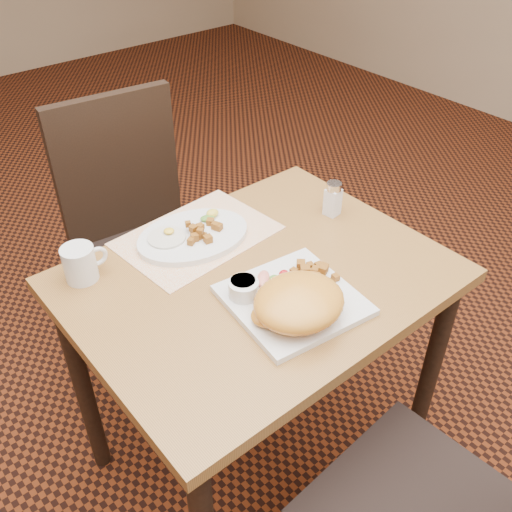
% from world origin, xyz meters
% --- Properties ---
extents(ground, '(8.00, 8.00, 0.00)m').
position_xyz_m(ground, '(0.00, 0.00, 0.00)').
color(ground, black).
rests_on(ground, ground).
extents(table, '(0.90, 0.70, 0.75)m').
position_xyz_m(table, '(0.00, 0.00, 0.64)').
color(table, '#9B672F').
rests_on(table, ground).
extents(chair_far, '(0.46, 0.47, 0.97)m').
position_xyz_m(chair_far, '(0.01, 0.65, 0.54)').
color(chair_far, black).
rests_on(chair_far, ground).
extents(placemat, '(0.42, 0.31, 0.00)m').
position_xyz_m(placemat, '(-0.02, 0.23, 0.75)').
color(placemat, white).
rests_on(placemat, table).
extents(plate_square, '(0.31, 0.31, 0.02)m').
position_xyz_m(plate_square, '(-0.01, -0.13, 0.76)').
color(plate_square, silver).
rests_on(plate_square, table).
extents(plate_oval, '(0.33, 0.27, 0.02)m').
position_xyz_m(plate_oval, '(-0.04, 0.22, 0.76)').
color(plate_oval, silver).
rests_on(plate_oval, placemat).
extents(hollandaise_mound, '(0.21, 0.19, 0.08)m').
position_xyz_m(hollandaise_mound, '(-0.04, -0.18, 0.80)').
color(hollandaise_mound, orange).
rests_on(hollandaise_mound, plate_square).
extents(ramekin, '(0.07, 0.07, 0.04)m').
position_xyz_m(ramekin, '(-0.09, -0.05, 0.79)').
color(ramekin, silver).
rests_on(ramekin, plate_square).
extents(garnish_sq, '(0.09, 0.07, 0.03)m').
position_xyz_m(garnish_sq, '(-0.01, -0.05, 0.78)').
color(garnish_sq, '#387223').
rests_on(garnish_sq, plate_square).
extents(fried_egg, '(0.10, 0.10, 0.02)m').
position_xyz_m(fried_egg, '(-0.10, 0.25, 0.77)').
color(fried_egg, white).
rests_on(fried_egg, plate_oval).
extents(garnish_ov, '(0.06, 0.04, 0.02)m').
position_xyz_m(garnish_ov, '(0.04, 0.26, 0.78)').
color(garnish_ov, '#387223').
rests_on(garnish_ov, plate_oval).
extents(salt_shaker, '(0.05, 0.05, 0.10)m').
position_xyz_m(salt_shaker, '(0.33, 0.08, 0.80)').
color(salt_shaker, white).
rests_on(salt_shaker, table).
extents(coffee_mug, '(0.11, 0.08, 0.09)m').
position_xyz_m(coffee_mug, '(-0.34, 0.26, 0.79)').
color(coffee_mug, silver).
rests_on(coffee_mug, table).
extents(home_fries_sq, '(0.10, 0.11, 0.04)m').
position_xyz_m(home_fries_sq, '(0.08, -0.10, 0.78)').
color(home_fries_sq, '#9E5E19').
rests_on(home_fries_sq, plate_square).
extents(home_fries_ov, '(0.12, 0.10, 0.03)m').
position_xyz_m(home_fries_ov, '(-0.02, 0.20, 0.78)').
color(home_fries_ov, '#9E5E19').
rests_on(home_fries_ov, plate_oval).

